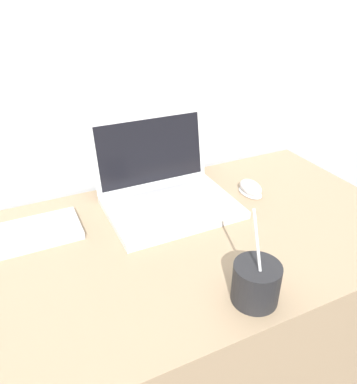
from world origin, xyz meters
TOP-DOWN VIEW (x-y plane):
  - wall_back at (0.00, 0.71)m, footprint 7.00×0.04m
  - desk at (0.00, 0.34)m, footprint 1.16×0.67m
  - laptop at (-0.01, 0.51)m, footprint 0.36×0.31m
  - drink_cup at (0.00, 0.07)m, footprint 0.10×0.10m
  - computer_mouse at (0.25, 0.45)m, footprint 0.06×0.09m

SIDE VIEW (x-z plane):
  - desk at x=0.00m, z-range 0.00..0.77m
  - computer_mouse at x=0.25m, z-range 0.76..0.80m
  - drink_cup at x=0.00m, z-range 0.70..0.92m
  - laptop at x=-0.01m, z-range 0.70..0.93m
  - wall_back at x=0.00m, z-range 0.00..2.50m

